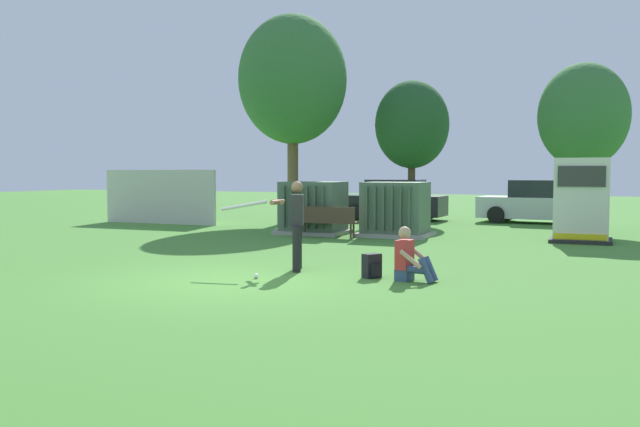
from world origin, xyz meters
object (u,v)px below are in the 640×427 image
at_px(batter, 294,221).
at_px(sports_ball, 256,276).
at_px(parked_car_left_of_center, 538,203).
at_px(seated_spectator, 410,260).
at_px(backpack, 372,266).
at_px(transformer_mid_west, 395,210).
at_px(generator_enclosure, 582,201).
at_px(parked_car_leftmost, 393,201).
at_px(transformer_west, 313,209).
at_px(park_bench, 326,219).

distance_m(batter, sports_ball, 1.51).
relative_size(sports_ball, parked_car_left_of_center, 0.02).
bearing_deg(batter, seated_spectator, -8.40).
bearing_deg(backpack, transformer_mid_west, 103.66).
distance_m(generator_enclosure, sports_ball, 10.50).
relative_size(sports_ball, backpack, 0.20).
bearing_deg(backpack, seated_spectator, -5.35).
xyz_separation_m(sports_ball, parked_car_leftmost, (-2.12, 15.46, 0.71)).
relative_size(transformer_mid_west, backpack, 4.77).
relative_size(batter, backpack, 3.95).
height_order(backpack, parked_car_left_of_center, parked_car_left_of_center).
xyz_separation_m(seated_spectator, backpack, (-0.72, 0.07, -0.16)).
xyz_separation_m(generator_enclosure, parked_car_leftmost, (-7.29, 6.40, -0.38)).
relative_size(transformer_mid_west, seated_spectator, 2.18).
bearing_deg(transformer_west, seated_spectator, -55.86).
height_order(park_bench, backpack, park_bench).
distance_m(transformer_west, sports_ball, 8.89).
height_order(batter, parked_car_leftmost, batter).
height_order(batter, backpack, batter).
relative_size(batter, parked_car_left_of_center, 0.40).
relative_size(transformer_west, parked_car_leftmost, 0.50).
distance_m(generator_enclosure, parked_car_left_of_center, 7.02).
height_order(transformer_west, parked_car_left_of_center, same).
relative_size(generator_enclosure, parked_car_leftmost, 0.54).
xyz_separation_m(transformer_west, backpack, (4.48, -7.59, -0.57)).
height_order(transformer_west, batter, batter).
distance_m(park_bench, backpack, 7.55).
xyz_separation_m(transformer_west, transformer_mid_west, (2.59, 0.19, 0.00)).
xyz_separation_m(transformer_west, parked_car_left_of_center, (6.00, 7.38, -0.04)).
height_order(parked_car_leftmost, parked_car_left_of_center, same).
bearing_deg(transformer_west, transformer_mid_west, 4.13).
xyz_separation_m(generator_enclosure, seated_spectator, (-2.55, -8.25, -0.76)).
height_order(transformer_west, transformer_mid_west, same).
bearing_deg(sports_ball, backpack, 24.85).
xyz_separation_m(park_bench, sports_ball, (1.72, -7.49, -0.49)).
bearing_deg(park_bench, sports_ball, -77.04).
relative_size(transformer_west, transformer_mid_west, 1.00).
bearing_deg(transformer_west, park_bench, -49.25).
xyz_separation_m(generator_enclosure, backpack, (-3.27, -8.18, -0.92)).
xyz_separation_m(transformer_west, batter, (2.78, -7.30, 0.19)).
xyz_separation_m(batter, backpack, (1.70, -0.29, -0.76)).
bearing_deg(sports_ball, generator_enclosure, 60.27).
height_order(transformer_mid_west, batter, batter).
bearing_deg(parked_car_leftmost, generator_enclosure, -41.26).
distance_m(transformer_mid_west, parked_car_left_of_center, 7.96).
height_order(seated_spectator, parked_car_leftmost, parked_car_leftmost).
relative_size(transformer_west, generator_enclosure, 0.91).
bearing_deg(transformer_mid_west, generator_enclosure, 4.47).
bearing_deg(batter, park_bench, 107.03).
bearing_deg(generator_enclosure, parked_car_leftmost, 138.74).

